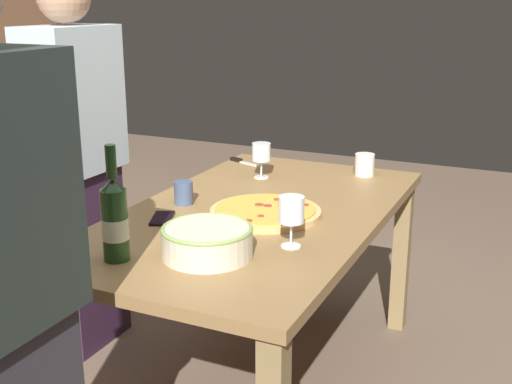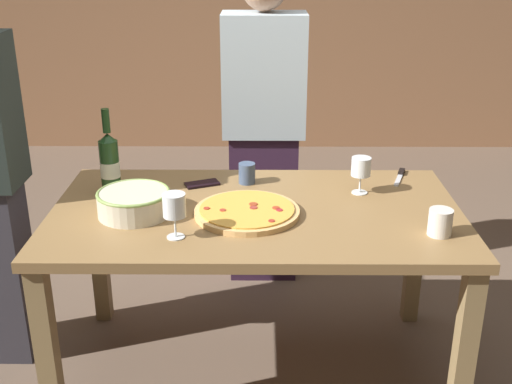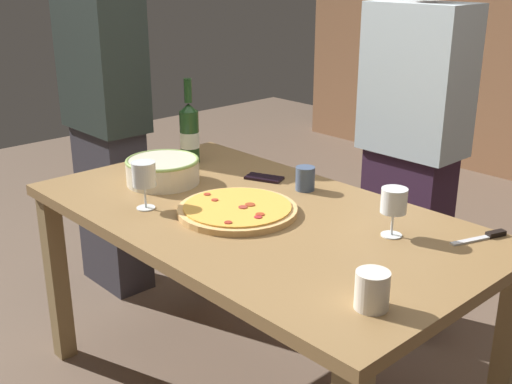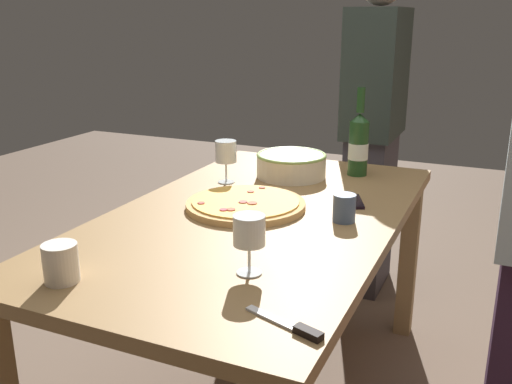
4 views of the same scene
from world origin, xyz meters
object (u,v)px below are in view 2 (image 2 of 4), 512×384
Objects in this scene: wine_bottle at (110,162)px; wine_glass_by_bottle at (174,206)px; dining_table at (256,231)px; person_host at (264,130)px; cup_amber at (247,173)px; cup_ceramic at (440,222)px; serving_bowl at (134,202)px; pizza_knife at (400,175)px; cell_phone at (202,184)px; pizza at (247,211)px; wine_glass_near_pizza at (361,168)px.

wine_bottle reaches higher than wine_glass_by_bottle.
dining_table is 0.87m from person_host.
wine_bottle is at bearing 126.30° from wine_glass_by_bottle.
wine_bottle is 0.58m from cup_amber.
cup_ceramic reaches higher than dining_table.
dining_table is 5.72× the size of serving_bowl.
serving_bowl is 1.18m from pizza_knife.
wine_glass_by_bottle is 0.85× the size of pizza_knife.
pizza_knife is 0.78m from person_host.
dining_table is 0.71m from cup_ceramic.
pizza_knife is at bearing 34.06° from wine_glass_by_bottle.
dining_table is 0.36m from cell_phone.
pizza reaches higher than cell_phone.
wine_glass_near_pizza is 1.59× the size of cup_ceramic.
wine_glass_by_bottle is (-0.25, -0.20, 0.11)m from pizza.
cup_ceramic is at bearing -88.14° from pizza_knife.
cell_phone is (0.23, 0.31, -0.05)m from serving_bowl.
cup_ceramic is 0.06× the size of person_host.
serving_bowl is 0.28m from wine_bottle.
cup_ceramic is at bearing -17.93° from wine_bottle.
wine_bottle reaches higher than serving_bowl.
dining_table is 4.51× the size of wine_bottle.
cell_phone is (-0.19, -0.03, -0.04)m from cup_amber.
cup_ceramic reaches higher than serving_bowl.
cell_phone is at bearing 84.40° from wine_glass_by_bottle.
wine_glass_near_pizza is 0.68m from cell_phone.
wine_glass_by_bottle is (-0.28, -0.25, 0.21)m from dining_table.
pizza_knife is at bearing 53.54° from person_host.
wine_glass_by_bottle is at bearing -53.70° from wine_bottle.
pizza is at bearing -0.15° from serving_bowl.
cell_phone is 0.73× the size of pizza_knife.
pizza_knife is at bearing 20.91° from serving_bowl.
pizza_knife is (0.92, 0.62, -0.11)m from wine_glass_by_bottle.
cup_ceramic is (0.70, -0.51, 0.00)m from cup_amber.
person_host reaches higher than wine_glass_by_bottle.
pizza is 2.06× the size of pizza_knife.
wine_glass_near_pizza is 0.79m from person_host.
cup_ceramic is at bearing 1.73° from wine_glass_by_bottle.
serving_bowl is at bearing -173.56° from dining_table.
person_host is at bearing 120.03° from cup_ceramic.
cup_amber is 0.57m from person_host.
wine_bottle is 0.22× the size of person_host.
wine_glass_near_pizza reaches higher than serving_bowl.
serving_bowl is 1.94× the size of cell_phone.
person_host is (0.32, 1.11, -0.05)m from wine_glass_by_bottle.
pizza is 0.37m from cell_phone.
wine_bottle is 0.54m from wine_glass_by_bottle.
pizza is 2.62× the size of wine_glass_near_pizza.
cup_amber is (0.24, 0.54, -0.08)m from wine_glass_by_bottle.
wine_glass_near_pizza reaches higher than cell_phone.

